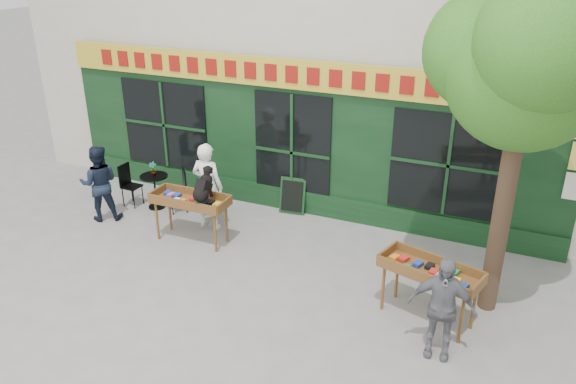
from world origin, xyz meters
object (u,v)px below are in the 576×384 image
at_px(book_cart_center, 190,202).
at_px(man_left, 99,183).
at_px(bistro_table, 155,185).
at_px(dog, 203,184).
at_px(woman, 208,186).
at_px(book_cart_right, 430,273).
at_px(man_right, 441,307).

relative_size(book_cart_center, man_left, 0.93).
bearing_deg(bistro_table, dog, -27.78).
xyz_separation_m(woman, man_left, (-2.26, -0.60, -0.09)).
xyz_separation_m(book_cart_right, man_right, (0.30, -0.75, -0.04)).
xyz_separation_m(book_cart_center, man_right, (5.00, -1.45, -0.04)).
distance_m(dog, woman, 0.87).
relative_size(dog, man_right, 0.38).
distance_m(book_cart_center, woman, 0.66).
bearing_deg(dog, book_cart_right, -9.36).
bearing_deg(book_cart_center, book_cart_right, -9.33).
height_order(book_cart_center, book_cart_right, same).
bearing_deg(man_left, book_cart_center, 145.05).
bearing_deg(man_right, bistro_table, 155.84).
distance_m(book_cart_center, bistro_table, 1.85).
bearing_deg(bistro_table, woman, -11.05).
bearing_deg(bistro_table, man_right, -20.11).
bearing_deg(book_cart_right, man_right, -52.25).
relative_size(book_cart_center, woman, 0.83).
height_order(book_cart_center, man_left, man_left).
bearing_deg(dog, bistro_table, 151.31).
height_order(dog, bistro_table, dog).
distance_m(man_right, bistro_table, 6.99).
bearing_deg(dog, man_right, -17.62).
xyz_separation_m(book_cart_center, book_cart_right, (4.70, -0.70, 0.00)).
bearing_deg(book_cart_right, woman, 179.97).
height_order(book_cart_right, bistro_table, book_cart_right).
distance_m(book_cart_right, man_right, 0.81).
xyz_separation_m(bistro_table, man_left, (-0.70, -0.90, 0.27)).
bearing_deg(man_left, book_cart_right, 140.26).
height_order(man_right, man_left, man_left).
bearing_deg(bistro_table, man_left, -127.87).
relative_size(man_right, bistro_table, 2.06).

